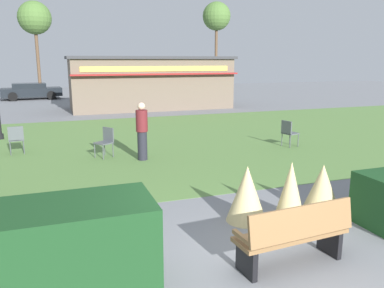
{
  "coord_description": "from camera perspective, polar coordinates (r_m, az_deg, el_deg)",
  "views": [
    {
      "loc": [
        -2.49,
        -4.23,
        2.87
      ],
      "look_at": [
        0.21,
        3.36,
        1.11
      ],
      "focal_mm": 36.1,
      "sensor_mm": 36.0,
      "label": 1
    }
  ],
  "objects": [
    {
      "name": "ground_plane",
      "position": [
        5.69,
        9.89,
        -18.19
      ],
      "size": [
        80.0,
        80.0,
        0.0
      ],
      "primitive_type": "plane",
      "color": "slate"
    },
    {
      "name": "lawn_patch",
      "position": [
        13.83,
        -8.78,
        0.18
      ],
      "size": [
        36.0,
        12.0,
        0.01
      ],
      "primitive_type": "cube",
      "color": "#5B8442",
      "rests_on": "ground_plane"
    },
    {
      "name": "park_bench",
      "position": [
        5.73,
        14.87,
        -12.79
      ],
      "size": [
        1.74,
        0.65,
        0.95
      ],
      "color": "olive",
      "rests_on": "ground_plane"
    },
    {
      "name": "hedge_left",
      "position": [
        5.04,
        -19.61,
        -15.11
      ],
      "size": [
        2.38,
        1.1,
        1.21
      ],
      "primitive_type": "cube",
      "color": "#19421E",
      "rests_on": "ground_plane"
    },
    {
      "name": "ornamental_grass_behind_left",
      "position": [
        7.07,
        8.1,
        -7.27
      ],
      "size": [
        0.74,
        0.74,
        1.03
      ],
      "primitive_type": "cone",
      "color": "#D1BC7F",
      "rests_on": "ground_plane"
    },
    {
      "name": "ornamental_grass_behind_right",
      "position": [
        7.79,
        18.68,
        -6.28
      ],
      "size": [
        0.74,
        0.74,
        0.95
      ],
      "primitive_type": "cone",
      "color": "#D1BC7F",
      "rests_on": "ground_plane"
    },
    {
      "name": "ornamental_grass_behind_center",
      "position": [
        7.29,
        14.35,
        -6.7
      ],
      "size": [
        0.56,
        0.56,
        1.09
      ],
      "primitive_type": "cone",
      "color": "#D1BC7F",
      "rests_on": "ground_plane"
    },
    {
      "name": "food_kiosk",
      "position": [
        23.65,
        -6.1,
        9.03
      ],
      "size": [
        9.64,
        4.09,
        3.09
      ],
      "color": "#6B5B4C",
      "rests_on": "ground_plane"
    },
    {
      "name": "cafe_chair_west",
      "position": [
        13.1,
        -24.55,
        0.87
      ],
      "size": [
        0.48,
        0.48,
        0.89
      ],
      "color": "#4C5156",
      "rests_on": "ground_plane"
    },
    {
      "name": "cafe_chair_east",
      "position": [
        11.87,
        -12.63,
        0.61
      ],
      "size": [
        0.61,
        0.61,
        0.89
      ],
      "color": "#4C5156",
      "rests_on": "ground_plane"
    },
    {
      "name": "cafe_chair_center",
      "position": [
        13.38,
        14.08,
        1.84
      ],
      "size": [
        0.53,
        0.53,
        0.89
      ],
      "color": "#4C5156",
      "rests_on": "ground_plane"
    },
    {
      "name": "person_standing",
      "position": [
        11.27,
        -7.4,
        1.92
      ],
      "size": [
        0.34,
        0.34,
        1.69
      ],
      "rotation": [
        0.0,
        0.0,
        0.26
      ],
      "color": "#23232D",
      "rests_on": "ground_plane"
    },
    {
      "name": "parked_car_west_slot",
      "position": [
        31.38,
        -22.69,
        7.28
      ],
      "size": [
        4.34,
        2.32,
        1.2
      ],
      "color": "black",
      "rests_on": "ground_plane"
    },
    {
      "name": "tree_left_bg",
      "position": [
        37.34,
        -22.23,
        16.78
      ],
      "size": [
        2.8,
        2.8,
        7.83
      ],
      "color": "brown",
      "rests_on": "ground_plane"
    },
    {
      "name": "tree_right_bg",
      "position": [
        40.7,
        3.65,
        18.21
      ],
      "size": [
        2.8,
        2.8,
        8.57
      ],
      "color": "brown",
      "rests_on": "ground_plane"
    }
  ]
}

